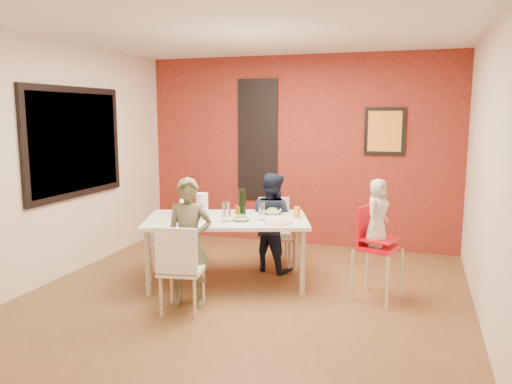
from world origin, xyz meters
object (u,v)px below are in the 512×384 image
(chair_near, at_px, (180,265))
(child_near, at_px, (189,242))
(wine_bottle, at_px, (242,203))
(paper_towel_roll, at_px, (202,206))
(high_chair, at_px, (374,244))
(chair_far, at_px, (274,228))
(dining_table, at_px, (227,224))
(child_far, at_px, (271,222))
(chair_left, at_px, (174,233))
(toddler, at_px, (377,213))

(chair_near, height_order, child_near, child_near)
(wine_bottle, bearing_deg, paper_towel_roll, -146.49)
(chair_near, relative_size, wine_bottle, 2.75)
(high_chair, height_order, child_near, child_near)
(chair_far, bearing_deg, paper_towel_roll, -142.40)
(dining_table, height_order, paper_towel_roll, paper_towel_roll)
(paper_towel_roll, bearing_deg, child_far, 50.49)
(dining_table, bearing_deg, child_near, -98.24)
(child_near, relative_size, paper_towel_roll, 4.43)
(chair_near, distance_m, chair_left, 1.14)
(wine_bottle, distance_m, paper_towel_roll, 0.45)
(chair_left, bearing_deg, high_chair, 68.23)
(chair_near, bearing_deg, paper_towel_roll, -90.55)
(child_far, relative_size, paper_towel_roll, 4.15)
(chair_left, distance_m, high_chair, 2.27)
(dining_table, height_order, child_near, child_near)
(paper_towel_roll, bearing_deg, chair_left, 162.11)
(chair_far, height_order, high_chair, high_chair)
(high_chair, relative_size, child_near, 0.75)
(child_far, bearing_deg, chair_far, -64.16)
(child_near, bearing_deg, dining_table, 70.47)
(chair_far, relative_size, child_near, 0.66)
(toddler, bearing_deg, wine_bottle, 104.75)
(dining_table, relative_size, child_near, 1.56)
(wine_bottle, bearing_deg, chair_far, 75.23)
(toddler, bearing_deg, paper_towel_roll, 113.36)
(dining_table, distance_m, toddler, 1.64)
(chair_near, bearing_deg, chair_left, -70.02)
(toddler, height_order, paper_towel_roll, toddler)
(chair_near, bearing_deg, dining_table, -105.52)
(chair_far, xyz_separation_m, chair_left, (-0.98, -0.80, 0.05))
(chair_near, distance_m, child_near, 0.28)
(chair_near, relative_size, chair_left, 0.92)
(chair_far, distance_m, child_near, 1.62)
(chair_left, xyz_separation_m, wine_bottle, (0.80, 0.11, 0.37))
(child_near, height_order, paper_towel_roll, child_near)
(child_near, xyz_separation_m, toddler, (1.74, 0.73, 0.27))
(chair_far, xyz_separation_m, high_chair, (1.28, -0.81, 0.11))
(dining_table, xyz_separation_m, child_far, (0.35, 0.58, -0.08))
(paper_towel_roll, bearing_deg, toddler, 3.65)
(chair_far, distance_m, toddler, 1.60)
(chair_left, distance_m, paper_towel_roll, 0.58)
(dining_table, bearing_deg, wine_bottle, 39.52)
(dining_table, bearing_deg, paper_towel_roll, -150.49)
(high_chair, bearing_deg, child_near, 131.49)
(chair_near, distance_m, wine_bottle, 1.19)
(chair_far, relative_size, high_chair, 0.88)
(chair_near, height_order, chair_far, chair_near)
(chair_near, distance_m, high_chair, 1.96)
(high_chair, relative_size, wine_bottle, 3.07)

